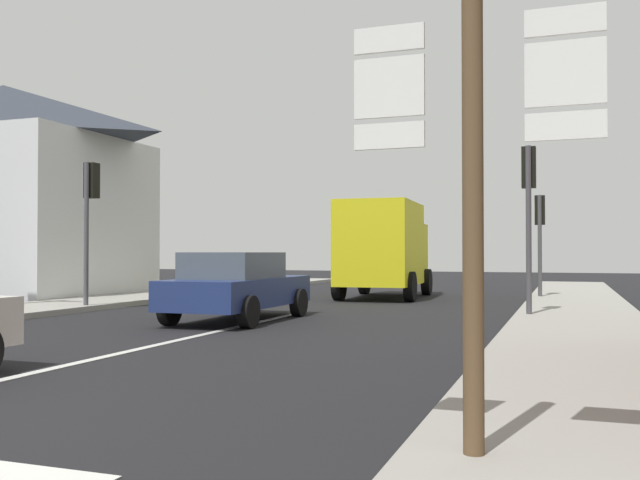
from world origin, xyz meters
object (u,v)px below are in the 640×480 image
traffic_light_near_left (90,201)px  sedan_far (237,285)px  traffic_light_near_right (529,192)px  traffic_light_far_right (540,223)px  route_sign_post (473,186)px  delivery_truck (384,247)px

traffic_light_near_left → sedan_far: bearing=-14.6°
sedan_far → traffic_light_near_right: size_ratio=1.11×
traffic_light_far_right → route_sign_post: bearing=-89.4°
traffic_light_near_right → traffic_light_far_right: size_ratio=1.18×
delivery_truck → route_sign_post: 17.92m
sedan_far → delivery_truck: (1.11, 8.39, 0.89)m
sedan_far → traffic_light_near_left: size_ratio=1.12×
sedan_far → traffic_light_far_right: size_ratio=1.31×
traffic_light_far_right → delivery_truck: bearing=-174.4°
traffic_light_near_right → delivery_truck: bearing=128.4°
route_sign_post → traffic_light_near_right: (-0.19, 11.16, 0.89)m
delivery_truck → traffic_light_far_right: 4.88m
delivery_truck → traffic_light_near_right: traffic_light_near_right is taller
delivery_truck → traffic_light_near_right: size_ratio=1.35×
route_sign_post → traffic_light_near_right: size_ratio=0.85×
sedan_far → traffic_light_near_right: traffic_light_near_right is taller
route_sign_post → traffic_light_near_left: size_ratio=0.85×
route_sign_post → traffic_light_near_right: 11.20m
traffic_light_near_right → sedan_far: bearing=-158.3°
traffic_light_near_right → traffic_light_far_right: (0.00, 6.52, -0.42)m
traffic_light_near_left → delivery_truck: bearing=50.6°
delivery_truck → traffic_light_near_left: bearing=-129.4°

